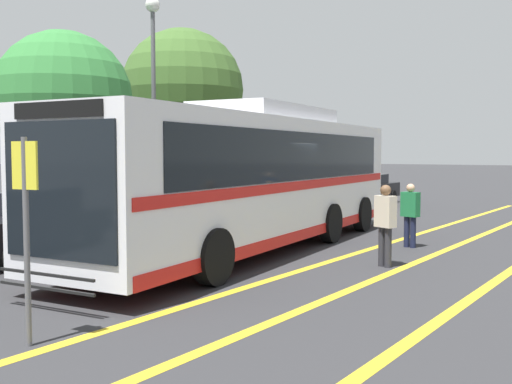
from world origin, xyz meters
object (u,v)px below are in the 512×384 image
Objects in this scene: parked_car_2 at (186,209)px; parked_car_4 at (363,189)px; parked_car_1 at (43,225)px; pedestrian_2 at (410,212)px; street_lamp at (153,69)px; tree_0 at (63,100)px; tree_1 at (183,91)px; parked_car_3 at (278,198)px; pedestrian_0 at (385,220)px; bus_stop_sign at (26,215)px; transit_bus at (256,176)px.

parked_car_2 is 11.52m from parked_car_4.
parked_car_1 is 2.55× the size of pedestrian_2.
street_lamp reaches higher than tree_0.
parked_car_1 is at bearing 87.40° from parked_car_4.
tree_1 reaches higher than pedestrian_2.
parked_car_3 is 6.28m from tree_1.
pedestrian_2 is 9.70m from street_lamp.
tree_1 reaches higher than parked_car_4.
tree_0 reaches higher than parked_car_2.
tree_0 is 7.15m from tree_1.
parked_car_4 is 14.68m from pedestrian_0.
street_lamp is (1.30, 2.53, 4.32)m from parked_car_2.
bus_stop_sign is 17.51m from tree_1.
street_lamp is 1.01× the size of tree_1.
pedestrian_2 is (6.00, -5.99, 0.14)m from parked_car_1.
pedestrian_0 is 0.23× the size of street_lamp.
parked_car_4 is at bearing -14.35° from tree_0.
parked_car_3 is at bearing -87.58° from parked_car_1.
bus_stop_sign is (-7.39, -1.93, -0.19)m from transit_bus.
pedestrian_0 reaches higher than pedestrian_2.
parked_car_2 is 0.71× the size of tree_0.
pedestrian_0 is (-6.55, -6.83, 0.24)m from parked_car_3.
pedestrian_2 reaches higher than parked_car_1.
tree_1 is (6.51, 8.22, 3.03)m from transit_bus.
pedestrian_0 is at bearing -39.09° from parked_car_3.
parked_car_1 is 12.06m from tree_1.
tree_0 reaches higher than parked_car_4.
street_lamp is at bearing -149.56° from tree_1.
pedestrian_2 is 9.83m from bus_stop_sign.
bus_stop_sign reaches higher than parked_car_2.
parked_car_1 reaches higher than parked_car_4.
parked_car_1 is 0.95× the size of parked_car_2.
pedestrian_0 is at bearing -107.23° from street_lamp.
parked_car_2 is at bearing -84.27° from parked_car_3.
pedestrian_0 is at bearing 167.36° from transit_bus.
bus_stop_sign is (-8.66, -5.29, 0.86)m from parked_car_2.
parked_car_4 is 11.41m from street_lamp.
parked_car_3 is 14.68m from bus_stop_sign.
parked_car_4 is 0.67× the size of tree_1.
parked_car_4 is 12.09m from pedestrian_2.
pedestrian_0 reaches higher than parked_car_2.
tree_1 is (13.91, 10.15, 3.22)m from bus_stop_sign.
bus_stop_sign is 13.12m from street_lamp.
transit_bus reaches higher than parked_car_2.
bus_stop_sign is 0.34× the size of tree_1.
parked_car_4 is at bearing -83.03° from transit_bus.
street_lamp is at bearing -59.11° from bus_stop_sign.
tree_1 is at bearing 30.44° from street_lamp.
parked_car_1 is 2.39× the size of pedestrian_0.
pedestrian_2 is at bearing -91.28° from street_lamp.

